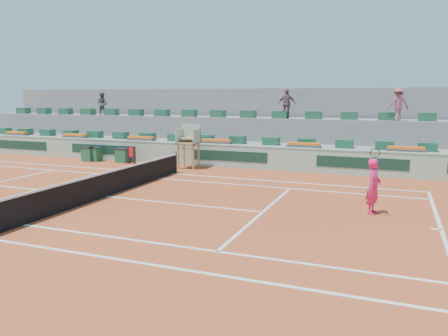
# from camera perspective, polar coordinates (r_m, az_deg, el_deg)

# --- Properties ---
(ground) EXTENTS (90.00, 90.00, 0.00)m
(ground) POSITION_cam_1_polar(r_m,az_deg,el_deg) (17.82, -15.11, -3.63)
(ground) COLOR #933C1C
(ground) RESTS_ON ground
(seating_tier_lower) EXTENTS (36.00, 4.00, 1.20)m
(seating_tier_lower) POSITION_cam_1_polar(r_m,az_deg,el_deg) (26.93, -1.59, 2.31)
(seating_tier_lower) COLOR gray
(seating_tier_lower) RESTS_ON ground
(seating_tier_upper) EXTENTS (36.00, 2.40, 2.60)m
(seating_tier_upper) POSITION_cam_1_polar(r_m,az_deg,el_deg) (28.33, -0.33, 4.09)
(seating_tier_upper) COLOR gray
(seating_tier_upper) RESTS_ON ground
(stadium_back_wall) EXTENTS (36.00, 0.40, 4.40)m
(stadium_back_wall) POSITION_cam_1_polar(r_m,az_deg,el_deg) (29.75, 0.81, 6.08)
(stadium_back_wall) COLOR gray
(stadium_back_wall) RESTS_ON ground
(player_bag) EXTENTS (0.85, 0.38, 0.38)m
(player_bag) POSITION_cam_1_polar(r_m,az_deg,el_deg) (25.20, -8.19, 0.79)
(player_bag) COLOR #E31D64
(player_bag) RESTS_ON ground
(spectator_left) EXTENTS (0.77, 0.61, 1.57)m
(spectator_left) POSITION_cam_1_polar(r_m,az_deg,el_deg) (31.95, -15.62, 8.09)
(spectator_left) COLOR #474853
(spectator_left) RESTS_ON seating_tier_upper
(spectator_mid) EXTENTS (1.09, 0.69, 1.73)m
(spectator_mid) POSITION_cam_1_polar(r_m,az_deg,el_deg) (26.23, 8.22, 8.30)
(spectator_mid) COLOR #6B4756
(spectator_mid) RESTS_ON seating_tier_upper
(spectator_right) EXTENTS (1.33, 1.07, 1.80)m
(spectator_right) POSITION_cam_1_polar(r_m,az_deg,el_deg) (25.43, 21.79, 7.79)
(spectator_right) COLOR #974B5C
(spectator_right) RESTS_ON seating_tier_upper
(court_lines) EXTENTS (23.89, 11.09, 0.01)m
(court_lines) POSITION_cam_1_polar(r_m,az_deg,el_deg) (17.81, -15.11, -3.62)
(court_lines) COLOR silver
(court_lines) RESTS_ON ground
(tennis_net) EXTENTS (0.10, 11.97, 1.10)m
(tennis_net) POSITION_cam_1_polar(r_m,az_deg,el_deg) (17.71, -15.18, -1.97)
(tennis_net) COLOR black
(tennis_net) RESTS_ON ground
(advertising_hoarding) EXTENTS (36.00, 0.34, 1.26)m
(advertising_hoarding) POSITION_cam_1_polar(r_m,az_deg,el_deg) (24.92, -3.51, 1.80)
(advertising_hoarding) COLOR #91B6A0
(advertising_hoarding) RESTS_ON ground
(umpire_chair) EXTENTS (1.10, 0.90, 2.40)m
(umpire_chair) POSITION_cam_1_polar(r_m,az_deg,el_deg) (23.93, -4.59, 3.67)
(umpire_chair) COLOR #9C6F3B
(umpire_chair) RESTS_ON ground
(seat_row_lower) EXTENTS (32.90, 0.60, 0.44)m
(seat_row_lower) POSITION_cam_1_polar(r_m,az_deg,el_deg) (26.02, -2.37, 3.87)
(seat_row_lower) COLOR #1B5335
(seat_row_lower) RESTS_ON seating_tier_lower
(seat_row_upper) EXTENTS (32.90, 0.60, 0.44)m
(seat_row_upper) POSITION_cam_1_polar(r_m,az_deg,el_deg) (27.68, -0.79, 7.11)
(seat_row_upper) COLOR #1B5335
(seat_row_upper) RESTS_ON seating_tier_upper
(flower_planters) EXTENTS (26.80, 0.36, 0.28)m
(flower_planters) POSITION_cam_1_polar(r_m,az_deg,el_deg) (25.96, -6.12, 3.62)
(flower_planters) COLOR #494949
(flower_planters) RESTS_ON seating_tier_lower
(drink_cooler_a) EXTENTS (0.77, 0.67, 0.84)m
(drink_cooler_a) POSITION_cam_1_polar(r_m,az_deg,el_deg) (26.71, -13.05, 1.63)
(drink_cooler_a) COLOR #1A5033
(drink_cooler_a) RESTS_ON ground
(drink_cooler_b) EXTENTS (0.75, 0.65, 0.84)m
(drink_cooler_b) POSITION_cam_1_polar(r_m,az_deg,el_deg) (27.68, -16.52, 1.75)
(drink_cooler_b) COLOR #1A5033
(drink_cooler_b) RESTS_ON ground
(drink_cooler_c) EXTENTS (0.72, 0.62, 0.84)m
(drink_cooler_c) POSITION_cam_1_polar(r_m,az_deg,el_deg) (27.75, -17.27, 1.73)
(drink_cooler_c) COLOR #1A5033
(drink_cooler_c) RESTS_ON ground
(towel_rack) EXTENTS (0.57, 0.10, 1.03)m
(towel_rack) POSITION_cam_1_polar(r_m,az_deg,el_deg) (25.96, -12.00, 1.85)
(towel_rack) COLOR black
(towel_rack) RESTS_ON ground
(tennis_player) EXTENTS (0.58, 0.94, 2.28)m
(tennis_player) POSITION_cam_1_polar(r_m,az_deg,el_deg) (15.40, 18.96, -2.26)
(tennis_player) COLOR #E31D64
(tennis_player) RESTS_ON ground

